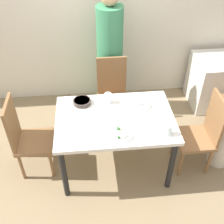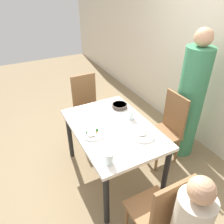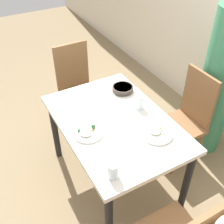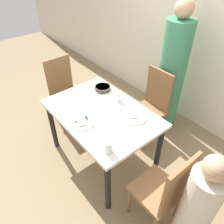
# 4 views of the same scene
# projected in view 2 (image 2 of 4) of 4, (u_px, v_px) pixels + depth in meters

# --- Properties ---
(ground_plane) EXTENTS (10.00, 10.00, 0.00)m
(ground_plane) POSITION_uv_depth(u_px,v_px,m) (113.00, 173.00, 2.86)
(ground_plane) COLOR #847051
(wall_back) EXTENTS (10.00, 0.06, 2.70)m
(wall_back) POSITION_uv_depth(u_px,v_px,m) (220.00, 55.00, 2.73)
(wall_back) COLOR beige
(wall_back) RESTS_ON ground_plane
(dining_table) EXTENTS (1.24, 0.85, 0.75)m
(dining_table) POSITION_uv_depth(u_px,v_px,m) (113.00, 133.00, 2.51)
(dining_table) COLOR silver
(dining_table) RESTS_ON ground_plane
(chair_adult_spot) EXTENTS (0.40, 0.40, 0.97)m
(chair_adult_spot) POSITION_uv_depth(u_px,v_px,m) (167.00, 128.00, 2.86)
(chair_adult_spot) COLOR brown
(chair_adult_spot) RESTS_ON ground_plane
(chair_child_spot) EXTENTS (0.40, 0.40, 0.97)m
(chair_child_spot) POSITION_uv_depth(u_px,v_px,m) (159.00, 212.00, 1.84)
(chair_child_spot) COLOR brown
(chair_child_spot) RESTS_ON ground_plane
(chair_empty_left) EXTENTS (0.40, 0.40, 0.97)m
(chair_empty_left) POSITION_uv_depth(u_px,v_px,m) (87.00, 106.00, 3.34)
(chair_empty_left) COLOR brown
(chair_empty_left) RESTS_ON ground_plane
(person_adult) EXTENTS (0.34, 0.34, 1.73)m
(person_adult) POSITION_uv_depth(u_px,v_px,m) (190.00, 102.00, 2.82)
(person_adult) COLOR #387F56
(person_adult) RESTS_ON ground_plane
(bowl_curry) EXTENTS (0.20, 0.20, 0.05)m
(bowl_curry) POSITION_uv_depth(u_px,v_px,m) (120.00, 106.00, 2.81)
(bowl_curry) COLOR #3D332D
(bowl_curry) RESTS_ON dining_table
(plate_rice_adult) EXTENTS (0.24, 0.24, 0.05)m
(plate_rice_adult) POSITION_uv_depth(u_px,v_px,m) (93.00, 134.00, 2.33)
(plate_rice_adult) COLOR white
(plate_rice_adult) RESTS_ON dining_table
(plate_rice_child) EXTENTS (0.25, 0.25, 0.05)m
(plate_rice_child) POSITION_uv_depth(u_px,v_px,m) (143.00, 135.00, 2.31)
(plate_rice_child) COLOR white
(plate_rice_child) RESTS_ON dining_table
(glass_water_tall) EXTENTS (0.08, 0.08, 0.11)m
(glass_water_tall) POSITION_uv_depth(u_px,v_px,m) (109.00, 159.00, 1.95)
(glass_water_tall) COLOR silver
(glass_water_tall) RESTS_ON dining_table
(glass_water_short) EXTENTS (0.08, 0.08, 0.12)m
(glass_water_short) POSITION_uv_depth(u_px,v_px,m) (131.00, 114.00, 2.57)
(glass_water_short) COLOR silver
(glass_water_short) RESTS_ON dining_table
(napkin_folded) EXTENTS (0.14, 0.14, 0.01)m
(napkin_folded) POSITION_uv_depth(u_px,v_px,m) (115.00, 137.00, 2.30)
(napkin_folded) COLOR white
(napkin_folded) RESTS_ON dining_table
(fork_steel) EXTENTS (0.18, 0.03, 0.01)m
(fork_steel) POSITION_uv_depth(u_px,v_px,m) (96.00, 110.00, 2.76)
(fork_steel) COLOR silver
(fork_steel) RESTS_ON dining_table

